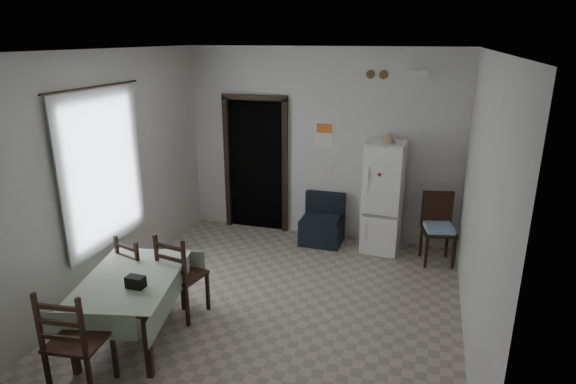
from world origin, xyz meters
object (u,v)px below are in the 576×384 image
(dining_table, at_px, (134,308))
(corner_chair, at_px, (439,230))
(fridge, at_px, (383,197))
(dining_chair_near_head, at_px, (78,339))
(navy_seat, at_px, (322,220))
(dining_chair_far_right, at_px, (183,274))
(dining_chair_far_left, at_px, (141,271))

(dining_table, bearing_deg, corner_chair, 29.80)
(fridge, relative_size, dining_chair_near_head, 1.53)
(corner_chair, distance_m, dining_table, 4.09)
(navy_seat, relative_size, corner_chair, 0.75)
(corner_chair, relative_size, dining_chair_far_right, 0.98)
(dining_chair_far_left, distance_m, dining_chair_far_right, 0.53)
(fridge, distance_m, dining_chair_far_right, 3.11)
(corner_chair, height_order, dining_chair_far_right, dining_chair_far_right)
(dining_chair_near_head, bearing_deg, fridge, -126.69)
(navy_seat, bearing_deg, dining_table, -113.50)
(fridge, distance_m, corner_chair, 0.89)
(corner_chair, distance_m, dining_chair_near_head, 4.67)
(corner_chair, xyz_separation_m, dining_chair_near_head, (-3.00, -3.58, 0.04))
(corner_chair, bearing_deg, navy_seat, 160.04)
(corner_chair, relative_size, dining_chair_far_left, 1.07)
(dining_chair_far_right, distance_m, dining_chair_near_head, 1.41)
(navy_seat, distance_m, corner_chair, 1.71)
(fridge, distance_m, navy_seat, 1.00)
(dining_table, bearing_deg, dining_chair_far_left, 102.23)
(fridge, xyz_separation_m, corner_chair, (0.80, -0.21, -0.32))
(dining_table, xyz_separation_m, dining_chair_far_left, (-0.26, 0.56, 0.11))
(dining_table, bearing_deg, dining_chair_far_right, 51.87)
(fridge, xyz_separation_m, dining_chair_far_left, (-2.48, -2.41, -0.36))
(dining_table, distance_m, dining_chair_near_head, 0.83)
(navy_seat, relative_size, dining_chair_far_right, 0.74)
(dining_chair_far_left, relative_size, dining_chair_far_right, 0.91)
(corner_chair, relative_size, dining_chair_near_head, 0.92)
(fridge, bearing_deg, corner_chair, -10.91)
(dining_chair_far_right, xyz_separation_m, dining_chair_near_head, (-0.26, -1.38, 0.03))
(dining_chair_far_left, bearing_deg, fridge, -119.17)
(dining_chair_far_left, xyz_separation_m, dining_chair_near_head, (0.27, -1.38, 0.07))
(dining_chair_far_right, bearing_deg, dining_chair_far_left, 10.86)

